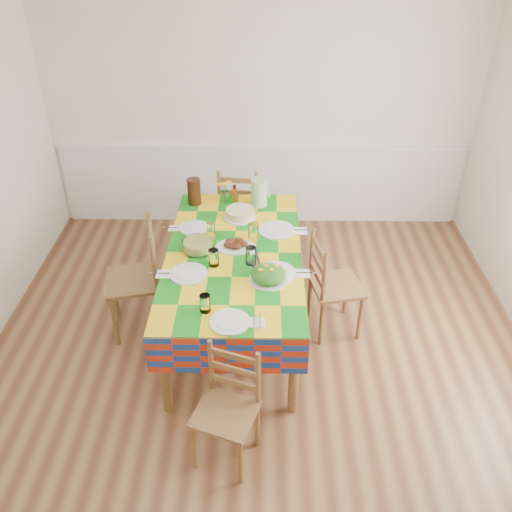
{
  "coord_description": "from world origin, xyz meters",
  "views": [
    {
      "loc": [
        0.02,
        -3.01,
        3.17
      ],
      "look_at": [
        -0.03,
        0.36,
        0.91
      ],
      "focal_mm": 38.0,
      "sensor_mm": 36.0,
      "label": 1
    }
  ],
  "objects": [
    {
      "name": "setting_left_far",
      "position": [
        -0.52,
        0.92,
        0.81
      ],
      "size": [
        0.46,
        0.28,
        0.12
      ],
      "rotation": [
        0.0,
        0.0,
        1.57
      ],
      "color": "silver",
      "rests_on": "dining_table"
    },
    {
      "name": "green_pitcher",
      "position": [
        -0.01,
        1.4,
        0.91
      ],
      "size": [
        0.15,
        0.15,
        0.25
      ],
      "primitive_type": "cylinder",
      "color": "#9BC188",
      "rests_on": "dining_table"
    },
    {
      "name": "chair_right",
      "position": [
        0.6,
        0.59,
        0.46
      ],
      "size": [
        0.47,
        0.48,
        0.93
      ],
      "rotation": [
        0.0,
        0.0,
        1.77
      ],
      "color": "brown",
      "rests_on": "room"
    },
    {
      "name": "chair_near",
      "position": [
        -0.2,
        -0.68,
        0.42
      ],
      "size": [
        0.48,
        0.47,
        0.85
      ],
      "rotation": [
        0.0,
        0.0,
        -0.35
      ],
      "color": "brown",
      "rests_on": "room"
    },
    {
      "name": "salad_platter",
      "position": [
        0.07,
        0.23,
        0.83
      ],
      "size": [
        0.29,
        0.29,
        0.12
      ],
      "color": "silver",
      "rests_on": "dining_table"
    },
    {
      "name": "setting_right_near",
      "position": [
        0.06,
        0.36,
        0.82
      ],
      "size": [
        0.57,
        0.33,
        0.15
      ],
      "rotation": [
        0.0,
        0.0,
        -1.57
      ],
      "color": "silver",
      "rests_on": "dining_table"
    },
    {
      "name": "hot_sauce",
      "position": [
        -0.24,
        1.47,
        0.87
      ],
      "size": [
        0.04,
        0.04,
        0.16
      ],
      "primitive_type": "cylinder",
      "color": "red",
      "rests_on": "dining_table"
    },
    {
      "name": "chair_far",
      "position": [
        -0.21,
        1.87,
        0.47
      ],
      "size": [
        0.46,
        0.44,
        0.96
      ],
      "rotation": [
        0.0,
        0.0,
        3.05
      ],
      "color": "brown",
      "rests_on": "room"
    },
    {
      "name": "name_card",
      "position": [
        -0.21,
        -0.38,
        0.79
      ],
      "size": [
        0.08,
        0.02,
        0.02
      ],
      "primitive_type": "cube",
      "color": "silver",
      "rests_on": "dining_table"
    },
    {
      "name": "meat_platter",
      "position": [
        -0.2,
        0.67,
        0.81
      ],
      "size": [
        0.33,
        0.24,
        0.06
      ],
      "color": "silver",
      "rests_on": "dining_table"
    },
    {
      "name": "setting_near_head",
      "position": [
        -0.25,
        -0.21,
        0.81
      ],
      "size": [
        0.45,
        0.3,
        0.13
      ],
      "color": "silver",
      "rests_on": "dining_table"
    },
    {
      "name": "pasta_bowl",
      "position": [
        -0.5,
        0.63,
        0.83
      ],
      "size": [
        0.24,
        0.24,
        0.09
      ],
      "color": "white",
      "rests_on": "dining_table"
    },
    {
      "name": "tea_pitcher",
      "position": [
        -0.61,
        1.42,
        0.91
      ],
      "size": [
        0.12,
        0.12,
        0.25
      ],
      "primitive_type": "cylinder",
      "color": "black",
      "rests_on": "dining_table"
    },
    {
      "name": "setting_left_near",
      "position": [
        -0.47,
        0.34,
        0.82
      ],
      "size": [
        0.53,
        0.31,
        0.14
      ],
      "rotation": [
        0.0,
        0.0,
        1.57
      ],
      "color": "silver",
      "rests_on": "dining_table"
    },
    {
      "name": "setting_right_far",
      "position": [
        0.08,
        0.89,
        0.82
      ],
      "size": [
        0.58,
        0.33,
        0.15
      ],
      "rotation": [
        0.0,
        0.0,
        -1.57
      ],
      "color": "silver",
      "rests_on": "dining_table"
    },
    {
      "name": "room",
      "position": [
        0.0,
        0.0,
        1.35
      ],
      "size": [
        4.58,
        5.08,
        2.78
      ],
      "color": "brown",
      "rests_on": "ground"
    },
    {
      "name": "cake",
      "position": [
        -0.18,
        1.16,
        0.82
      ],
      "size": [
        0.3,
        0.3,
        0.08
      ],
      "color": "silver",
      "rests_on": "dining_table"
    },
    {
      "name": "wainscot",
      "position": [
        0.0,
        2.48,
        0.49
      ],
      "size": [
        4.41,
        0.06,
        0.92
      ],
      "color": "white",
      "rests_on": "room"
    },
    {
      "name": "serving_utensils",
      "position": [
        -0.04,
        0.47,
        0.79
      ],
      "size": [
        0.15,
        0.33,
        0.01
      ],
      "color": "black",
      "rests_on": "dining_table"
    },
    {
      "name": "flower_vase",
      "position": [
        -0.33,
        1.43,
        0.88
      ],
      "size": [
        0.14,
        0.12,
        0.23
      ],
      "color": "white",
      "rests_on": "dining_table"
    },
    {
      "name": "dining_table",
      "position": [
        -0.21,
        0.6,
        0.7
      ],
      "size": [
        1.08,
        2.02,
        0.78
      ],
      "color": "brown",
      "rests_on": "room"
    },
    {
      "name": "chair_left",
      "position": [
        -1.01,
        0.61,
        0.5
      ],
      "size": [
        0.52,
        0.54,
        1.02
      ],
      "rotation": [
        0.0,
        0.0,
        -1.34
      ],
      "color": "brown",
      "rests_on": "room"
    }
  ]
}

